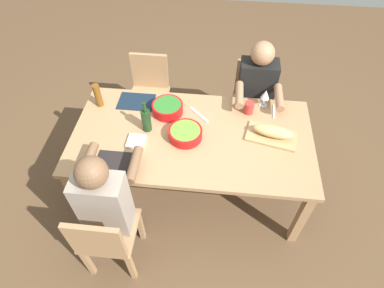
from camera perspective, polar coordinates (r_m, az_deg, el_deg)
name	(u,v)px	position (r m, az deg, el deg)	size (l,w,h in m)	color
ground_plane	(192,185)	(3.21, 0.00, -7.35)	(8.00, 8.00, 0.00)	brown
dining_table	(192,141)	(2.68, 0.00, 0.52)	(1.96, 1.02, 0.74)	#A87F56
chair_near_right	(150,90)	(3.47, -7.55, 9.53)	(0.40, 0.40, 0.85)	#A87F56
chair_near_left	(252,97)	(3.41, 10.66, 8.23)	(0.40, 0.40, 0.85)	#A87F56
diner_near_left	(256,92)	(3.13, 11.27, 8.99)	(0.41, 0.53, 1.20)	#2D2D38
chair_far_right	(105,238)	(2.49, -15.11, -15.83)	(0.40, 0.40, 0.85)	#A87F56
diner_far_right	(106,201)	(2.38, -14.93, -9.68)	(0.41, 0.53, 1.20)	#2D2D38
serving_bowl_greens	(168,108)	(2.78, -4.36, 6.44)	(0.26, 0.26, 0.09)	red
serving_bowl_salad	(185,133)	(2.57, -1.18, 1.93)	(0.27, 0.27, 0.08)	red
cutting_board	(271,136)	(2.68, 13.92, 1.38)	(0.40, 0.22, 0.02)	tan
bread_loaf	(273,131)	(2.64, 14.14, 2.18)	(0.32, 0.11, 0.09)	tan
wine_bottle	(146,120)	(2.62, -8.12, 4.28)	(0.08, 0.08, 0.29)	#193819
beer_bottle	(98,95)	(2.92, -16.36, 8.28)	(0.06, 0.06, 0.22)	brown
wine_glass	(265,95)	(2.87, 12.88, 8.45)	(0.08, 0.08, 0.17)	silver
placemat_near_right	(136,102)	(2.95, -9.84, 7.42)	(0.32, 0.23, 0.01)	#142333
cup_near_left	(249,108)	(2.82, 10.08, 6.35)	(0.08, 0.08, 0.11)	red
fork_near_left	(274,111)	(2.90, 14.30, 5.63)	(0.02, 0.17, 0.01)	silver
placemat_far_right	(116,163)	(2.50, -13.29, -3.36)	(0.32, 0.23, 0.01)	black
carving_knife	(199,114)	(2.78, 1.24, 5.26)	(0.23, 0.02, 0.01)	silver
napkin_stack	(136,141)	(2.60, -9.88, 0.48)	(0.14, 0.14, 0.02)	white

